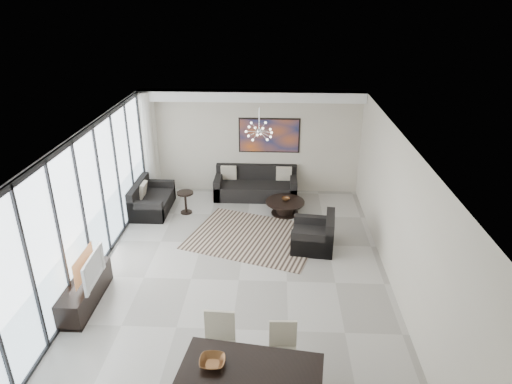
# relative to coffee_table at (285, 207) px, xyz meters

# --- Properties ---
(room_shell) EXTENTS (6.00, 9.00, 2.90)m
(room_shell) POSITION_rel_coffee_table_xyz_m (-0.49, -3.02, 1.25)
(room_shell) COLOR #A8A39B
(room_shell) RESTS_ON ground
(window_wall) EXTENTS (0.37, 8.95, 2.90)m
(window_wall) POSITION_rel_coffee_table_xyz_m (-3.81, -3.02, 1.27)
(window_wall) COLOR silver
(window_wall) RESTS_ON floor
(soffit) EXTENTS (5.98, 0.40, 0.26)m
(soffit) POSITION_rel_coffee_table_xyz_m (-0.95, 1.28, 2.57)
(soffit) COLOR white
(soffit) RESTS_ON room_shell
(painting) EXTENTS (1.68, 0.04, 0.98)m
(painting) POSITION_rel_coffee_table_xyz_m (-0.45, 1.45, 1.45)
(painting) COLOR #C6551B
(painting) RESTS_ON room_shell
(chandelier) EXTENTS (0.66, 0.66, 0.71)m
(chandelier) POSITION_rel_coffee_table_xyz_m (-0.65, -0.52, 2.15)
(chandelier) COLOR silver
(chandelier) RESTS_ON room_shell
(rug) EXTENTS (3.41, 2.98, 0.01)m
(rug) POSITION_rel_coffee_table_xyz_m (-0.74, -1.27, -0.19)
(rug) COLOR black
(rug) RESTS_ON floor
(coffee_table) EXTENTS (1.00, 1.00, 0.35)m
(coffee_table) POSITION_rel_coffee_table_xyz_m (0.00, 0.00, 0.00)
(coffee_table) COLOR black
(coffee_table) RESTS_ON floor
(bowl_coffee) EXTENTS (0.24, 0.24, 0.07)m
(bowl_coffee) POSITION_rel_coffee_table_xyz_m (0.02, 0.06, 0.19)
(bowl_coffee) COLOR brown
(bowl_coffee) RESTS_ON coffee_table
(sofa_main) EXTENTS (2.26, 0.93, 0.82)m
(sofa_main) POSITION_rel_coffee_table_xyz_m (-0.80, 1.05, 0.08)
(sofa_main) COLOR black
(sofa_main) RESTS_ON floor
(loveseat) EXTENTS (0.87, 1.55, 0.77)m
(loveseat) POSITION_rel_coffee_table_xyz_m (-3.50, 0.03, 0.06)
(loveseat) COLOR black
(loveseat) RESTS_ON floor
(armchair) EXTENTS (1.02, 1.06, 0.81)m
(armchair) POSITION_rel_coffee_table_xyz_m (0.64, -1.67, 0.08)
(armchair) COLOR black
(armchair) RESTS_ON floor
(side_table) EXTENTS (0.42, 0.42, 0.58)m
(side_table) POSITION_rel_coffee_table_xyz_m (-2.56, -0.07, 0.20)
(side_table) COLOR black
(side_table) RESTS_ON floor
(tv_console) EXTENTS (0.45, 1.61, 0.50)m
(tv_console) POSITION_rel_coffee_table_xyz_m (-3.71, -3.86, 0.05)
(tv_console) COLOR black
(tv_console) RESTS_ON floor
(television) EXTENTS (0.15, 0.96, 0.55)m
(television) POSITION_rel_coffee_table_xyz_m (-3.55, -3.90, 0.58)
(television) COLOR gray
(television) RESTS_ON tv_console
(dining_table) EXTENTS (1.97, 1.17, 0.78)m
(dining_table) POSITION_rel_coffee_table_xyz_m (-0.53, -6.12, 0.49)
(dining_table) COLOR black
(dining_table) RESTS_ON floor
(dining_chair_nw) EXTENTS (0.48, 0.48, 1.00)m
(dining_chair_nw) POSITION_rel_coffee_table_xyz_m (-1.05, -5.33, 0.37)
(dining_chair_nw) COLOR #B9AF99
(dining_chair_nw) RESTS_ON floor
(dining_chair_ne) EXTENTS (0.42, 0.42, 0.89)m
(dining_chair_ne) POSITION_rel_coffee_table_xyz_m (-0.10, -5.37, 0.31)
(dining_chair_ne) COLOR #B9AF99
(dining_chair_ne) RESTS_ON floor
(bowl_dining) EXTENTS (0.35, 0.35, 0.08)m
(bowl_dining) POSITION_rel_coffee_table_xyz_m (-1.04, -6.05, 0.62)
(bowl_dining) COLOR brown
(bowl_dining) RESTS_ON dining_table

